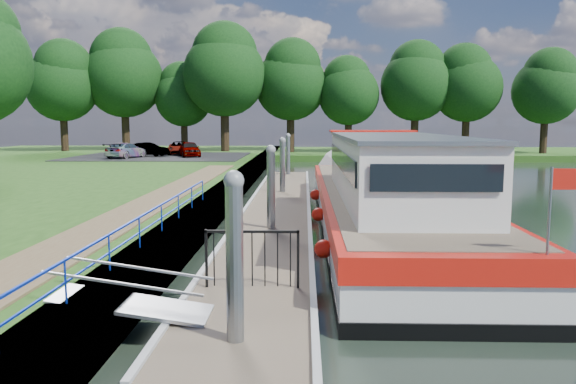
{
  "coord_description": "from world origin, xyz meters",
  "views": [
    {
      "loc": [
        1.01,
        -8.5,
        3.63
      ],
      "look_at": [
        0.49,
        9.42,
        1.4
      ],
      "focal_mm": 35.0,
      "sensor_mm": 36.0,
      "label": 1
    }
  ],
  "objects_px": {
    "pontoon": "(278,212)",
    "barge": "(378,196)",
    "car_b": "(148,149)",
    "car_d": "(179,148)",
    "car_a": "(190,149)",
    "car_c": "(126,150)"
  },
  "relations": [
    {
      "from": "pontoon",
      "to": "barge",
      "type": "height_order",
      "value": "barge"
    },
    {
      "from": "pontoon",
      "to": "car_b",
      "type": "height_order",
      "value": "car_b"
    },
    {
      "from": "pontoon",
      "to": "barge",
      "type": "bearing_deg",
      "value": -29.62
    },
    {
      "from": "pontoon",
      "to": "barge",
      "type": "xyz_separation_m",
      "value": [
        3.6,
        -2.04,
        0.9
      ]
    },
    {
      "from": "pontoon",
      "to": "car_d",
      "type": "bearing_deg",
      "value": 110.02
    },
    {
      "from": "car_b",
      "to": "pontoon",
      "type": "bearing_deg",
      "value": -142.41
    },
    {
      "from": "car_a",
      "to": "car_b",
      "type": "height_order",
      "value": "car_a"
    },
    {
      "from": "car_b",
      "to": "car_d",
      "type": "relative_size",
      "value": 0.84
    },
    {
      "from": "pontoon",
      "to": "car_a",
      "type": "height_order",
      "value": "car_a"
    },
    {
      "from": "barge",
      "to": "car_a",
      "type": "xyz_separation_m",
      "value": [
        -12.0,
        26.35,
        0.37
      ]
    },
    {
      "from": "car_b",
      "to": "car_d",
      "type": "distance_m",
      "value": 3.26
    },
    {
      "from": "car_d",
      "to": "pontoon",
      "type": "bearing_deg",
      "value": -81.39
    },
    {
      "from": "pontoon",
      "to": "car_d",
      "type": "xyz_separation_m",
      "value": [
        -9.89,
        27.14,
        1.22
      ]
    },
    {
      "from": "car_b",
      "to": "car_d",
      "type": "bearing_deg",
      "value": -26.78
    },
    {
      "from": "barge",
      "to": "car_b",
      "type": "distance_m",
      "value": 30.82
    },
    {
      "from": "barge",
      "to": "car_d",
      "type": "relative_size",
      "value": 5.18
    },
    {
      "from": "pontoon",
      "to": "car_a",
      "type": "bearing_deg",
      "value": 109.08
    },
    {
      "from": "car_c",
      "to": "car_d",
      "type": "relative_size",
      "value": 1.02
    },
    {
      "from": "car_c",
      "to": "car_d",
      "type": "xyz_separation_m",
      "value": [
        3.21,
        4.63,
        -0.03
      ]
    },
    {
      "from": "car_b",
      "to": "car_c",
      "type": "xyz_separation_m",
      "value": [
        -1.18,
        -2.07,
        0.04
      ]
    },
    {
      "from": "barge",
      "to": "pontoon",
      "type": "bearing_deg",
      "value": 150.38
    },
    {
      "from": "barge",
      "to": "car_a",
      "type": "bearing_deg",
      "value": 114.49
    }
  ]
}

